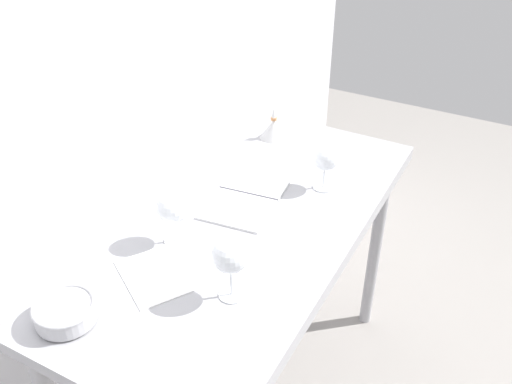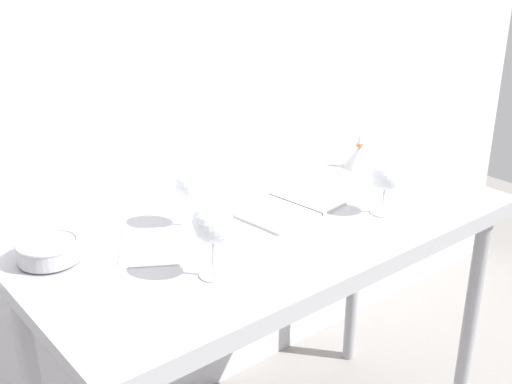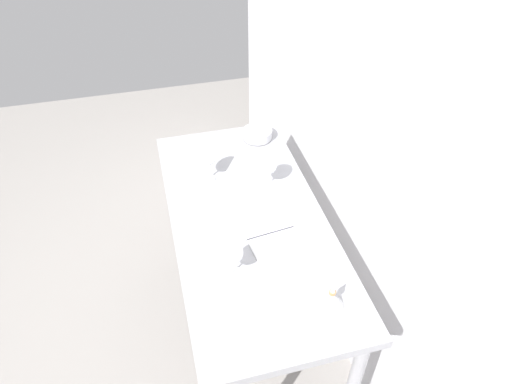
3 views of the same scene
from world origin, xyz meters
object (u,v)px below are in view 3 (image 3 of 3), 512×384
at_px(open_notebook, 270,234).
at_px(wine_glass_far_left, 267,165).
at_px(wine_glass_near_right, 231,254).
at_px(tasting_sheet_upper, 251,168).
at_px(decanter_funnel, 331,300).
at_px(wine_glass_near_left, 206,156).
at_px(tasting_bowl, 258,134).

bearing_deg(open_notebook, wine_glass_far_left, 160.14).
xyz_separation_m(wine_glass_near_right, tasting_sheet_upper, (-0.62, 0.23, -0.11)).
bearing_deg(decanter_funnel, wine_glass_near_left, -160.32).
bearing_deg(tasting_sheet_upper, tasting_bowl, -170.13).
distance_m(tasting_bowl, decanter_funnel, 1.09).
relative_size(wine_glass_far_left, open_notebook, 0.43).
height_order(wine_glass_near_right, decanter_funnel, wine_glass_near_right).
height_order(wine_glass_near_right, open_notebook, wine_glass_near_right).
bearing_deg(decanter_funnel, open_notebook, -164.70).
distance_m(wine_glass_far_left, tasting_sheet_upper, 0.19).
xyz_separation_m(wine_glass_near_right, wine_glass_near_left, (-0.59, 0.01, 0.02)).
xyz_separation_m(wine_glass_near_left, open_notebook, (0.43, 0.19, -0.13)).
bearing_deg(tasting_bowl, decanter_funnel, -1.16).
bearing_deg(wine_glass_near_right, wine_glass_far_left, 150.16).
height_order(wine_glass_near_left, decanter_funnel, wine_glass_near_left).
xyz_separation_m(wine_glass_far_left, tasting_bowl, (-0.38, 0.06, -0.09)).
height_order(open_notebook, tasting_sheet_upper, open_notebook).
bearing_deg(tasting_sheet_upper, wine_glass_far_left, 47.51).
bearing_deg(decanter_funnel, wine_glass_far_left, -177.13).
bearing_deg(tasting_sheet_upper, wine_glass_near_right, 11.49).
bearing_deg(open_notebook, tasting_bowl, 162.73).
relative_size(tasting_sheet_upper, decanter_funnel, 1.75).
relative_size(wine_glass_far_left, tasting_sheet_upper, 0.78).
relative_size(wine_glass_near_right, wine_glass_near_left, 0.88).
bearing_deg(wine_glass_near_left, open_notebook, 23.53).
bearing_deg(open_notebook, decanter_funnel, 8.61).
xyz_separation_m(tasting_bowl, decanter_funnel, (1.09, -0.02, 0.01)).
bearing_deg(tasting_bowl, open_notebook, -10.58).
bearing_deg(wine_glass_far_left, wine_glass_near_left, -114.15).
distance_m(wine_glass_near_right, tasting_sheet_upper, 0.67).
bearing_deg(decanter_funnel, tasting_bowl, 178.84).
relative_size(wine_glass_near_right, wine_glass_far_left, 0.98).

